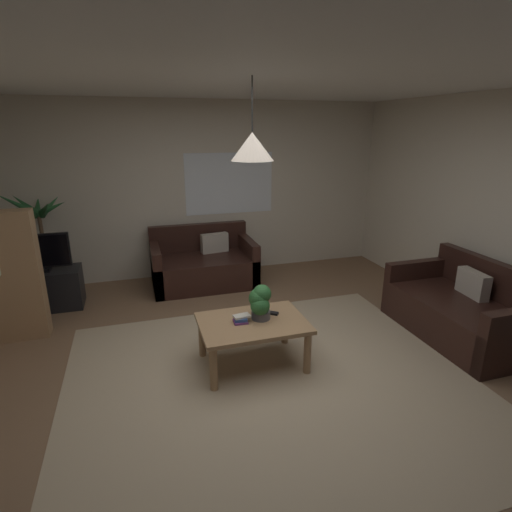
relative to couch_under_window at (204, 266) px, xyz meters
name	(u,v)px	position (x,y,z in m)	size (l,w,h in m)	color
floor	(265,372)	(0.16, -2.39, -0.28)	(5.54, 5.79, 0.02)	brown
rug	(272,383)	(0.16, -2.59, -0.27)	(3.60, 3.19, 0.01)	tan
wall_back	(205,190)	(0.16, 0.53, 1.02)	(5.66, 0.06, 2.58)	beige
ceiling	(268,71)	(0.16, -2.39, 2.32)	(5.54, 5.79, 0.02)	white
window_pane	(229,183)	(0.53, 0.50, 1.10)	(1.35, 0.01, 0.91)	white
couch_under_window	(204,266)	(0.00, 0.00, 0.00)	(1.45, 0.88, 0.82)	black
couch_right_side	(462,312)	(2.42, -2.35, 0.00)	(0.88, 1.55, 0.82)	black
coffee_table	(253,328)	(0.08, -2.23, 0.11)	(1.00, 0.70, 0.46)	#A87F56
book_on_table_0	(240,321)	(-0.04, -2.22, 0.19)	(0.13, 0.11, 0.02)	#72387F
book_on_table_1	(241,319)	(-0.03, -2.22, 0.22)	(0.11, 0.11, 0.03)	#2D4C8C
book_on_table_2	(242,316)	(-0.02, -2.21, 0.24)	(0.15, 0.09, 0.02)	beige
remote_on_table_0	(270,313)	(0.29, -2.13, 0.19)	(0.05, 0.16, 0.02)	black
potted_plant_on_table	(260,301)	(0.16, -2.20, 0.36)	(0.21, 0.23, 0.34)	#4C4C51
tv_stand	(44,290)	(-2.06, -0.25, -0.02)	(0.90, 0.44, 0.50)	black
tv	(37,253)	(-2.06, -0.27, 0.47)	(0.75, 0.16, 0.47)	black
potted_palm_corner	(43,248)	(-2.08, 0.16, 0.41)	(0.79, 0.88, 1.49)	brown
bookshelf_corner	(4,277)	(-2.25, -1.00, 0.43)	(0.70, 0.31, 1.40)	#A87F56
pendant_lamp	(252,147)	(0.08, -2.23, 1.77)	(0.36, 0.36, 0.65)	black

